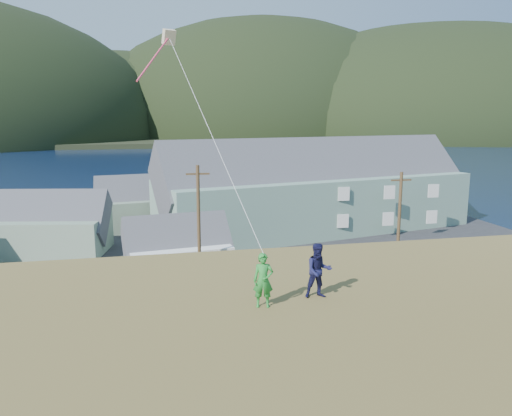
{
  "coord_description": "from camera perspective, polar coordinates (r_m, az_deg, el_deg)",
  "views": [
    {
      "loc": [
        -3.34,
        -32.09,
        12.6
      ],
      "look_at": [
        0.95,
        -11.83,
        8.8
      ],
      "focal_mm": 35.0,
      "sensor_mm": 36.0,
      "label": 1
    }
  ],
  "objects": [
    {
      "name": "waterfront_lot",
      "position": [
        50.78,
        -7.84,
        -3.99
      ],
      "size": [
        72.0,
        36.0,
        0.12
      ],
      "primitive_type": "cube",
      "color": "#28282B",
      "rests_on": "ground"
    },
    {
      "name": "kite_rig",
      "position": [
        19.8,
        -10.04,
        18.09
      ],
      "size": [
        1.73,
        3.58,
        9.7
      ],
      "color": "beige",
      "rests_on": "ground"
    },
    {
      "name": "shed_palegreen_far",
      "position": [
        58.23,
        -12.43,
        0.51
      ],
      "size": [
        11.93,
        8.03,
        7.43
      ],
      "rotation": [
        0.0,
        0.0,
        0.17
      ],
      "color": "slate",
      "rests_on": "waterfront_lot"
    },
    {
      "name": "shed_palegreen_near",
      "position": [
        49.59,
        -22.22,
        -1.88
      ],
      "size": [
        10.83,
        7.85,
        7.2
      ],
      "rotation": [
        0.0,
        0.0,
        -0.18
      ],
      "color": "gray",
      "rests_on": "waterfront_lot"
    },
    {
      "name": "kite_flyer_navy",
      "position": [
        15.23,
        7.17,
        -7.12
      ],
      "size": [
        0.85,
        0.68,
        1.68
      ],
      "primitive_type": "imported",
      "rotation": [
        0.0,
        0.0,
        -0.06
      ],
      "color": "#15163C",
      "rests_on": "hillside"
    },
    {
      "name": "far_shore",
      "position": [
        362.29,
        -11.56,
        8.37
      ],
      "size": [
        900.0,
        320.0,
        2.0
      ],
      "primitive_type": "cube",
      "color": "black",
      "rests_on": "ground"
    },
    {
      "name": "shed_white",
      "position": [
        38.62,
        -8.93,
        -4.98
      ],
      "size": [
        8.62,
        6.33,
        6.34
      ],
      "rotation": [
        0.0,
        0.0,
        0.14
      ],
      "color": "white",
      "rests_on": "waterfront_lot"
    },
    {
      "name": "parked_cars",
      "position": [
        55.57,
        -17.83,
        -2.29
      ],
      "size": [
        24.02,
        12.52,
        1.57
      ],
      "color": "maroon",
      "rests_on": "waterfront_lot"
    },
    {
      "name": "wharf",
      "position": [
        73.16,
        -13.88,
        0.54
      ],
      "size": [
        26.0,
        14.0,
        0.9
      ],
      "primitive_type": "cube",
      "color": "gray",
      "rests_on": "ground"
    },
    {
      "name": "far_hills",
      "position": [
        314.07,
        -4.89,
        8.44
      ],
      "size": [
        760.0,
        265.0,
        143.0
      ],
      "color": "black",
      "rests_on": "ground"
    },
    {
      "name": "ground",
      "position": [
        34.64,
        -5.71,
        -10.98
      ],
      "size": [
        900.0,
        900.0,
        0.0
      ],
      "primitive_type": "plane",
      "color": "#0A1638",
      "rests_on": "ground"
    },
    {
      "name": "lodge",
      "position": [
        55.46,
        7.09,
        2.25
      ],
      "size": [
        36.86,
        17.83,
        12.5
      ],
      "rotation": [
        0.0,
        0.0,
        0.23
      ],
      "color": "gray",
      "rests_on": "waterfront_lot"
    },
    {
      "name": "utility_poles",
      "position": [
        34.57,
        -8.99,
        -3.1
      ],
      "size": [
        33.51,
        0.24,
        9.27
      ],
      "color": "#47331E",
      "rests_on": "waterfront_lot"
    },
    {
      "name": "kite_flyer_green",
      "position": [
        14.4,
        0.84,
        -8.27
      ],
      "size": [
        0.64,
        0.49,
        1.58
      ],
      "primitive_type": "imported",
      "rotation": [
        0.0,
        0.0,
        -0.21
      ],
      "color": "#23822E",
      "rests_on": "hillside"
    },
    {
      "name": "grass_strip",
      "position": [
        32.78,
        -5.32,
        -12.16
      ],
      "size": [
        110.0,
        8.0,
        0.1
      ],
      "primitive_type": "cube",
      "color": "#4C3D19",
      "rests_on": "ground"
    }
  ]
}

